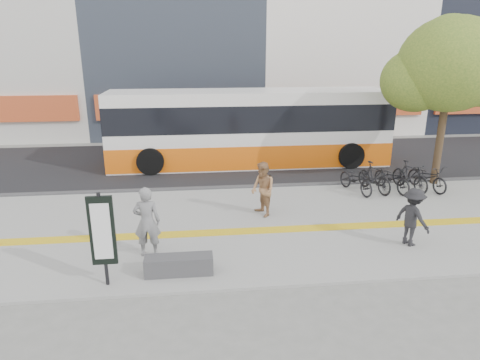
{
  "coord_description": "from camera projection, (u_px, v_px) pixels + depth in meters",
  "views": [
    {
      "loc": [
        -2.15,
        -10.16,
        5.22
      ],
      "look_at": [
        -0.8,
        2.0,
        1.33
      ],
      "focal_mm": 31.53,
      "sensor_mm": 36.0,
      "label": 1
    }
  ],
  "objects": [
    {
      "name": "ground",
      "position": [
        277.0,
        248.0,
        11.43
      ],
      "size": [
        120.0,
        120.0,
        0.0
      ],
      "primitive_type": "plane",
      "color": "slate",
      "rests_on": "ground"
    },
    {
      "name": "sidewalk",
      "position": [
        268.0,
        224.0,
        12.83
      ],
      "size": [
        40.0,
        7.0,
        0.08
      ],
      "primitive_type": "cube",
      "color": "gray",
      "rests_on": "ground"
    },
    {
      "name": "tactile_strip",
      "position": [
        271.0,
        230.0,
        12.35
      ],
      "size": [
        40.0,
        0.45,
        0.01
      ],
      "primitive_type": "cube",
      "color": "gold",
      "rests_on": "sidewalk"
    },
    {
      "name": "street",
      "position": [
        240.0,
        161.0,
        19.94
      ],
      "size": [
        40.0,
        8.0,
        0.06
      ],
      "primitive_type": "cube",
      "color": "black",
      "rests_on": "ground"
    },
    {
      "name": "curb",
      "position": [
        252.0,
        187.0,
        16.14
      ],
      "size": [
        40.0,
        0.25,
        0.14
      ],
      "primitive_type": "cube",
      "color": "#3C3C3F",
      "rests_on": "ground"
    },
    {
      "name": "bench",
      "position": [
        179.0,
        265.0,
        9.92
      ],
      "size": [
        1.6,
        0.45,
        0.45
      ],
      "primitive_type": "cube",
      "color": "#3C3C3F",
      "rests_on": "sidewalk"
    },
    {
      "name": "signboard",
      "position": [
        102.0,
        232.0,
        9.14
      ],
      "size": [
        0.55,
        0.1,
        2.2
      ],
      "color": "black",
      "rests_on": "sidewalk"
    },
    {
      "name": "street_tree",
      "position": [
        448.0,
        67.0,
        15.39
      ],
      "size": [
        4.4,
        3.8,
        6.31
      ],
      "color": "#3D2E1C",
      "rests_on": "sidewalk"
    },
    {
      "name": "bus",
      "position": [
        249.0,
        130.0,
        19.03
      ],
      "size": [
        12.45,
        2.95,
        3.31
      ],
      "color": "silver",
      "rests_on": "street"
    },
    {
      "name": "bicycle_row",
      "position": [
        392.0,
        178.0,
        15.58
      ],
      "size": [
        3.9,
        1.97,
        1.09
      ],
      "color": "black",
      "rests_on": "sidewalk"
    },
    {
      "name": "seated_woman",
      "position": [
        147.0,
        222.0,
        10.61
      ],
      "size": [
        0.68,
        0.46,
        1.84
      ],
      "primitive_type": "imported",
      "rotation": [
        0.0,
        0.0,
        3.12
      ],
      "color": "black",
      "rests_on": "sidewalk"
    },
    {
      "name": "pedestrian_tan",
      "position": [
        263.0,
        189.0,
        13.18
      ],
      "size": [
        0.9,
        1.02,
        1.74
      ],
      "primitive_type": "imported",
      "rotation": [
        0.0,
        0.0,
        -1.23
      ],
      "color": "#9E714B",
      "rests_on": "sidewalk"
    },
    {
      "name": "pedestrian_dark",
      "position": [
        413.0,
        217.0,
        11.23
      ],
      "size": [
        0.95,
        1.18,
        1.6
      ],
      "primitive_type": "imported",
      "rotation": [
        0.0,
        0.0,
        1.98
      ],
      "color": "black",
      "rests_on": "sidewalk"
    }
  ]
}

